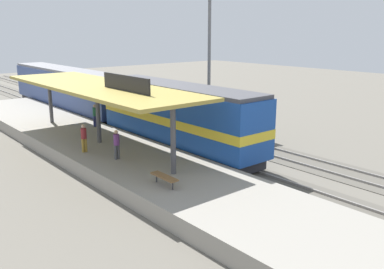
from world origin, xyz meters
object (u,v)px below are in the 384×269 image
(platform_bench, at_px, (164,177))
(freight_car, at_px, (189,106))
(passenger_carriage_single, at_px, (66,89))
(locomotive, at_px, (177,117))
(light_mast, at_px, (209,26))
(person_walking, at_px, (117,143))
(person_waiting, at_px, (84,137))
(person_boarding, at_px, (95,114))

(platform_bench, height_order, freight_car, freight_car)
(passenger_carriage_single, bearing_deg, locomotive, -90.00)
(platform_bench, height_order, locomotive, locomotive)
(freight_car, distance_m, light_mast, 7.26)
(passenger_carriage_single, height_order, freight_car, passenger_carriage_single)
(freight_car, relative_size, light_mast, 1.03)
(light_mast, xyz_separation_m, person_walking, (-13.37, -6.91, -6.54))
(platform_bench, bearing_deg, person_waiting, 92.66)
(platform_bench, height_order, person_waiting, person_waiting)
(locomotive, height_order, person_boarding, locomotive)
(locomotive, distance_m, freight_car, 6.34)
(person_waiting, bearing_deg, person_boarding, 57.30)
(passenger_carriage_single, height_order, person_walking, passenger_carriage_single)
(locomotive, relative_size, person_boarding, 8.44)
(freight_car, bearing_deg, platform_bench, -133.96)
(freight_car, height_order, person_waiting, freight_car)
(locomotive, xyz_separation_m, person_walking, (-5.57, -1.51, -0.56))
(platform_bench, distance_m, locomotive, 9.02)
(platform_bench, height_order, passenger_carriage_single, passenger_carriage_single)
(locomotive, height_order, freight_car, locomotive)
(locomotive, distance_m, person_walking, 5.80)
(freight_car, xyz_separation_m, person_waiting, (-10.96, -3.32, -0.12))
(light_mast, xyz_separation_m, person_waiting, (-14.16, -4.39, -6.54))
(passenger_carriage_single, xyz_separation_m, person_boarding, (-2.63, -11.19, -0.46))
(platform_bench, relative_size, person_walking, 0.99)
(passenger_carriage_single, xyz_separation_m, person_walking, (-5.57, -19.51, -0.46))
(passenger_carriage_single, relative_size, person_walking, 11.70)
(passenger_carriage_single, bearing_deg, platform_bench, -103.68)
(freight_car, relative_size, person_boarding, 7.02)
(passenger_carriage_single, relative_size, person_boarding, 11.70)
(light_mast, bearing_deg, person_waiting, -162.79)
(locomotive, bearing_deg, person_walking, -164.82)
(locomotive, distance_m, person_boarding, 7.32)
(platform_bench, xyz_separation_m, person_boarding, (3.37, 13.47, 0.51))
(locomotive, xyz_separation_m, person_boarding, (-2.63, 6.81, -0.56))
(light_mast, distance_m, person_waiting, 16.20)
(light_mast, xyz_separation_m, person_boarding, (-10.43, 1.41, -6.54))
(freight_car, distance_m, person_walking, 11.73)
(passenger_carriage_single, bearing_deg, light_mast, -58.24)
(freight_car, height_order, person_boarding, freight_car)
(platform_bench, distance_m, person_boarding, 13.89)
(locomotive, height_order, person_waiting, locomotive)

